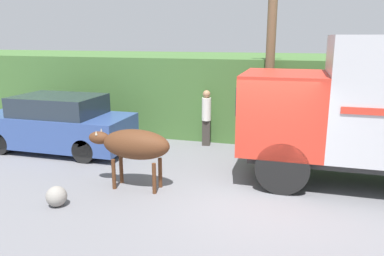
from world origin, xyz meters
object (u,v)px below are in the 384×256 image
Objects in this scene: brown_cow at (134,145)px; parked_suv at (57,124)px; pedestrian_on_hill at (206,115)px; roadside_rock at (57,196)px; utility_pole at (270,60)px.

brown_cow is 0.44× the size of parked_suv.
roadside_rock is at bearing 64.26° from pedestrian_on_hill.
parked_suv is at bearing 16.97° from pedestrian_on_hill.
parked_suv is (-3.45, 2.06, -0.21)m from brown_cow.
brown_cow is 4.63× the size of roadside_rock.
pedestrian_on_hill is (4.19, 1.73, 0.19)m from parked_suv.
parked_suv is 2.55× the size of pedestrian_on_hill.
utility_pole reaches higher than brown_cow.
parked_suv is at bearing 144.79° from brown_cow.
roadside_rock is at bearing -125.83° from utility_pole.
utility_pole is (1.87, 0.10, 1.72)m from pedestrian_on_hill.
brown_cow is 0.37× the size of utility_pole.
pedestrian_on_hill is at bearing 69.68° from roadside_rock.
brown_cow is 3.86m from pedestrian_on_hill.
parked_suv reaches higher than roadside_rock.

